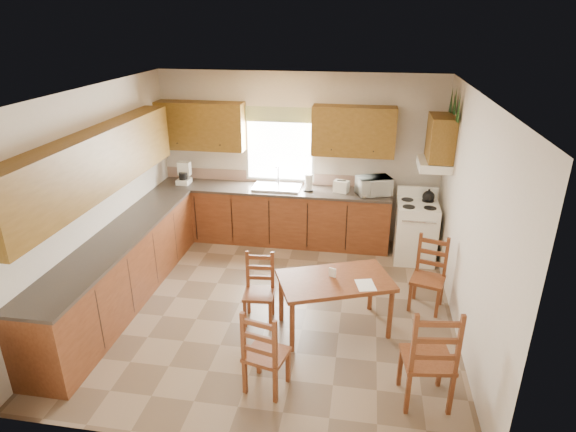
% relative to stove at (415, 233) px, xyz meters
% --- Properties ---
extents(floor, '(4.50, 4.50, 0.00)m').
position_rel_stove_xyz_m(floor, '(-1.88, -1.65, -0.44)').
color(floor, '#7F6951').
rests_on(floor, ground).
extents(ceiling, '(4.50, 4.50, 0.00)m').
position_rel_stove_xyz_m(ceiling, '(-1.88, -1.65, 2.26)').
color(ceiling, olive).
rests_on(ceiling, floor).
extents(wall_left, '(4.50, 4.50, 0.00)m').
position_rel_stove_xyz_m(wall_left, '(-4.13, -1.65, 0.91)').
color(wall_left, beige).
rests_on(wall_left, floor).
extents(wall_right, '(4.50, 4.50, 0.00)m').
position_rel_stove_xyz_m(wall_right, '(0.37, -1.65, 0.91)').
color(wall_right, beige).
rests_on(wall_right, floor).
extents(wall_back, '(4.50, 4.50, 0.00)m').
position_rel_stove_xyz_m(wall_back, '(-1.88, 0.60, 0.91)').
color(wall_back, beige).
rests_on(wall_back, floor).
extents(wall_front, '(4.50, 4.50, 0.00)m').
position_rel_stove_xyz_m(wall_front, '(-1.88, -3.90, 0.91)').
color(wall_front, beige).
rests_on(wall_front, floor).
extents(lower_cab_back, '(3.75, 0.60, 0.88)m').
position_rel_stove_xyz_m(lower_cab_back, '(-2.25, 0.30, -0.00)').
color(lower_cab_back, brown).
rests_on(lower_cab_back, floor).
extents(lower_cab_left, '(0.60, 3.60, 0.88)m').
position_rel_stove_xyz_m(lower_cab_left, '(-3.83, -1.80, -0.00)').
color(lower_cab_left, brown).
rests_on(lower_cab_left, floor).
extents(counter_back, '(3.75, 0.63, 0.04)m').
position_rel_stove_xyz_m(counter_back, '(-2.25, 0.30, 0.46)').
color(counter_back, '#3E342E').
rests_on(counter_back, lower_cab_back).
extents(counter_left, '(0.63, 3.60, 0.04)m').
position_rel_stove_xyz_m(counter_left, '(-3.83, -1.80, 0.46)').
color(counter_left, '#3E342E').
rests_on(counter_left, lower_cab_left).
extents(backsplash, '(3.75, 0.01, 0.18)m').
position_rel_stove_xyz_m(backsplash, '(-2.25, 0.59, 0.57)').
color(backsplash, '#A07D6A').
rests_on(backsplash, counter_back).
extents(upper_cab_back_left, '(1.41, 0.33, 0.75)m').
position_rel_stove_xyz_m(upper_cab_back_left, '(-3.43, 0.44, 1.41)').
color(upper_cab_back_left, brown).
rests_on(upper_cab_back_left, wall_back).
extents(upper_cab_back_right, '(1.25, 0.33, 0.75)m').
position_rel_stove_xyz_m(upper_cab_back_right, '(-1.02, 0.44, 1.41)').
color(upper_cab_back_right, brown).
rests_on(upper_cab_back_right, wall_back).
extents(upper_cab_left, '(0.33, 3.60, 0.75)m').
position_rel_stove_xyz_m(upper_cab_left, '(-3.96, -1.80, 1.41)').
color(upper_cab_left, brown).
rests_on(upper_cab_left, wall_left).
extents(upper_cab_stove, '(0.33, 0.62, 0.62)m').
position_rel_stove_xyz_m(upper_cab_stove, '(0.20, 0.00, 1.46)').
color(upper_cab_stove, brown).
rests_on(upper_cab_stove, wall_right).
extents(range_hood, '(0.44, 0.62, 0.12)m').
position_rel_stove_xyz_m(range_hood, '(0.15, 0.00, 1.08)').
color(range_hood, white).
rests_on(range_hood, wall_right).
extents(window_frame, '(1.13, 0.02, 1.18)m').
position_rel_stove_xyz_m(window_frame, '(-2.18, 0.57, 1.11)').
color(window_frame, white).
rests_on(window_frame, wall_back).
extents(window_pane, '(1.05, 0.01, 1.10)m').
position_rel_stove_xyz_m(window_pane, '(-2.18, 0.57, 1.11)').
color(window_pane, white).
rests_on(window_pane, wall_back).
extents(window_valance, '(1.19, 0.01, 0.24)m').
position_rel_stove_xyz_m(window_valance, '(-2.18, 0.54, 1.61)').
color(window_valance, '#567D39').
rests_on(window_valance, wall_back).
extents(sink_basin, '(0.75, 0.45, 0.04)m').
position_rel_stove_xyz_m(sink_basin, '(-2.18, 0.30, 0.50)').
color(sink_basin, silver).
rests_on(sink_basin, counter_back).
extents(pine_decal_a, '(0.22, 0.22, 0.36)m').
position_rel_stove_xyz_m(pine_decal_a, '(0.33, -0.32, 1.94)').
color(pine_decal_a, '#163715').
rests_on(pine_decal_a, wall_right).
extents(pine_decal_b, '(0.22, 0.22, 0.36)m').
position_rel_stove_xyz_m(pine_decal_b, '(0.33, 0.00, 1.98)').
color(pine_decal_b, '#163715').
rests_on(pine_decal_b, wall_right).
extents(pine_decal_c, '(0.22, 0.22, 0.36)m').
position_rel_stove_xyz_m(pine_decal_c, '(0.33, 0.32, 1.94)').
color(pine_decal_c, '#163715').
rests_on(pine_decal_c, wall_right).
extents(stove, '(0.60, 0.62, 0.89)m').
position_rel_stove_xyz_m(stove, '(0.00, 0.00, 0.00)').
color(stove, white).
rests_on(stove, floor).
extents(coffeemaker, '(0.29, 0.32, 0.37)m').
position_rel_stove_xyz_m(coffeemaker, '(-3.73, 0.30, 0.66)').
color(coffeemaker, white).
rests_on(coffeemaker, counter_back).
extents(paper_towel, '(0.13, 0.13, 0.27)m').
position_rel_stove_xyz_m(paper_towel, '(-1.67, 0.27, 0.61)').
color(paper_towel, white).
rests_on(paper_towel, counter_back).
extents(toaster, '(0.26, 0.21, 0.18)m').
position_rel_stove_xyz_m(toaster, '(-1.16, 0.30, 0.57)').
color(toaster, white).
rests_on(toaster, counter_back).
extents(microwave, '(0.55, 0.48, 0.28)m').
position_rel_stove_xyz_m(microwave, '(-0.66, 0.27, 0.62)').
color(microwave, white).
rests_on(microwave, counter_back).
extents(dining_table, '(1.45, 1.14, 0.68)m').
position_rel_stove_xyz_m(dining_table, '(-1.07, -1.99, -0.10)').
color(dining_table, brown).
rests_on(dining_table, floor).
extents(chair_near_left, '(0.47, 0.45, 0.93)m').
position_rel_stove_xyz_m(chair_near_left, '(-1.66, -3.09, 0.02)').
color(chair_near_left, brown).
rests_on(chair_near_left, floor).
extents(chair_near_right, '(0.51, 0.49, 1.09)m').
position_rel_stove_xyz_m(chair_near_right, '(-0.12, -3.00, 0.10)').
color(chair_near_right, brown).
rests_on(chair_near_right, floor).
extents(chair_far_left, '(0.39, 0.37, 0.86)m').
position_rel_stove_xyz_m(chair_far_left, '(-1.98, -1.97, -0.01)').
color(chair_far_left, brown).
rests_on(chair_far_left, floor).
extents(chair_far_right, '(0.48, 0.47, 0.94)m').
position_rel_stove_xyz_m(chair_far_right, '(0.05, -1.36, 0.03)').
color(chair_far_right, brown).
rests_on(chair_far_right, floor).
extents(table_paper, '(0.26, 0.31, 0.00)m').
position_rel_stove_xyz_m(table_paper, '(-0.73, -2.08, 0.24)').
color(table_paper, white).
rests_on(table_paper, dining_table).
extents(table_card, '(0.08, 0.05, 0.11)m').
position_rel_stove_xyz_m(table_card, '(-1.11, -1.95, 0.29)').
color(table_card, white).
rests_on(table_card, dining_table).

